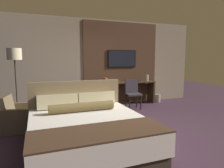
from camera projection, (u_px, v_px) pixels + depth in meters
ground_plane at (131, 130)px, 4.30m from camera, size 16.00×16.00×0.00m
wall_back_tv_panel at (100, 63)px, 6.57m from camera, size 7.20×0.09×2.80m
bed at (88, 131)px, 3.37m from camera, size 1.89×2.10×1.08m
desk at (124, 89)px, 6.72m from camera, size 2.15×0.46×0.76m
tv at (122, 59)px, 6.76m from camera, size 1.03×0.04×0.58m
desk_chair at (132, 91)px, 6.18m from camera, size 0.49×0.49×0.90m
armchair_by_window at (20, 118)px, 4.34m from camera, size 0.86×0.87×0.75m
floor_lamp at (15, 60)px, 4.85m from camera, size 0.34×0.34×1.79m
vase_tall at (147, 78)px, 6.92m from camera, size 0.09×0.09×0.22m
vase_short at (105, 80)px, 6.51m from camera, size 0.14×0.14×0.16m
book at (137, 81)px, 6.84m from camera, size 0.24×0.18×0.03m
waste_bin at (157, 98)px, 7.12m from camera, size 0.22×0.22×0.28m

